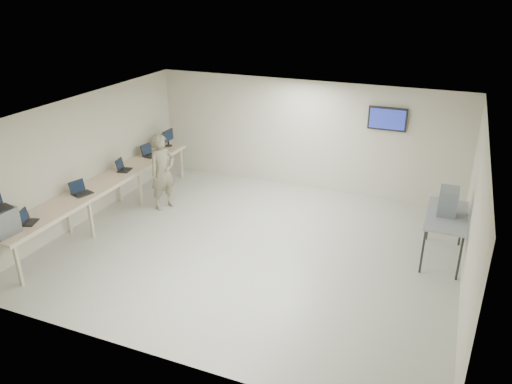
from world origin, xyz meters
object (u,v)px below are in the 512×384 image
at_px(workbench, 105,184).
at_px(equipment_box, 1,222).
at_px(side_table, 447,218).
at_px(soldier, 163,172).

height_order(workbench, equipment_box, equipment_box).
relative_size(equipment_box, side_table, 0.31).
height_order(equipment_box, soldier, soldier).
distance_m(workbench, soldier, 1.34).
distance_m(workbench, equipment_box, 2.73).
bearing_deg(soldier, equipment_box, -170.48).
xyz_separation_m(equipment_box, soldier, (0.96, 3.70, -0.23)).
distance_m(workbench, side_table, 7.26).
bearing_deg(workbench, soldier, 47.86).
relative_size(workbench, side_table, 3.77).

